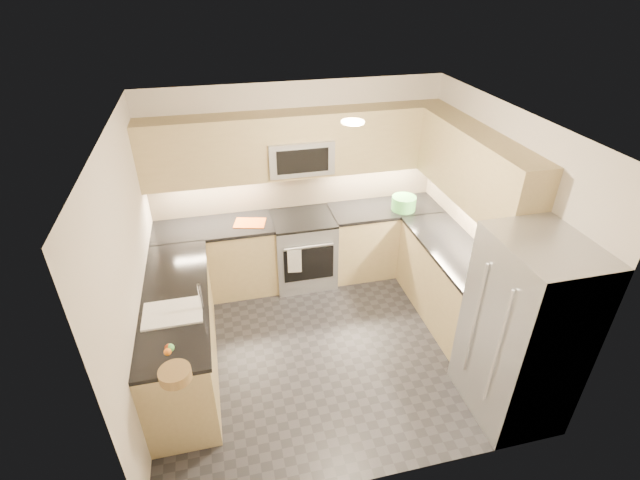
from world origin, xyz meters
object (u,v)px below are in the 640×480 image
at_px(gas_range, 303,250).
at_px(cutting_board, 250,223).
at_px(refrigerator, 523,332).
at_px(utensil_bowl, 404,203).
at_px(microwave, 299,155).
at_px(fruit_basket, 175,374).

bearing_deg(gas_range, cutting_board, -178.77).
bearing_deg(refrigerator, cutting_board, 131.09).
bearing_deg(refrigerator, utensil_bowl, 94.04).
relative_size(refrigerator, utensil_bowl, 5.88).
distance_m(gas_range, cutting_board, 0.82).
height_order(refrigerator, utensil_bowl, refrigerator).
xyz_separation_m(refrigerator, cutting_board, (-2.10, 2.41, 0.05)).
bearing_deg(microwave, refrigerator, -60.38).
xyz_separation_m(microwave, cutting_board, (-0.65, -0.14, -0.75)).
height_order(microwave, refrigerator, microwave).
height_order(gas_range, refrigerator, refrigerator).
distance_m(refrigerator, utensil_bowl, 2.34).
relative_size(gas_range, refrigerator, 0.51).
bearing_deg(fruit_basket, utensil_bowl, 39.00).
bearing_deg(utensil_bowl, microwave, 170.28).
bearing_deg(fruit_basket, refrigerator, -2.24).
xyz_separation_m(refrigerator, utensil_bowl, (-0.16, 2.33, 0.13)).
bearing_deg(gas_range, microwave, 90.00).
bearing_deg(cutting_board, gas_range, 1.23).
height_order(microwave, utensil_bowl, microwave).
bearing_deg(gas_range, refrigerator, -59.12).
bearing_deg(utensil_bowl, fruit_basket, -141.00).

